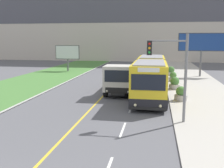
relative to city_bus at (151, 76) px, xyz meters
The scene contains 11 objects.
apartment_block_background 39.81m from the city_bus, 95.91° to the left, with size 80.00×8.04×23.91m.
city_bus is the anchor object (origin of this frame).
dump_truck 2.65m from the city_bus, 163.93° to the right, with size 2.59×6.47×2.65m.
car_distant 12.66m from the city_bus, 100.87° to the left, with size 1.80×4.30×1.45m.
traffic_light_mast 8.25m from the city_bus, 79.89° to the right, with size 2.28×0.32×5.12m.
billboard_large 13.77m from the city_bus, 63.20° to the left, with size 5.81×0.24×5.61m.
billboard_small 19.93m from the city_bus, 130.33° to the left, with size 3.72×0.24×3.92m.
planter_round_near 3.59m from the city_bus, 45.02° to the right, with size 0.99×0.99×1.12m.
planter_round_second 3.49m from the city_bus, 47.11° to the left, with size 1.07×1.07×1.18m.
planter_round_third 7.78m from the city_bus, 71.84° to the left, with size 0.97×0.97×1.08m.
planter_round_far 12.49m from the city_bus, 78.78° to the left, with size 1.11×1.11×1.19m.
Camera 1 is at (4.44, -5.59, 4.80)m, focal length 42.00 mm.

